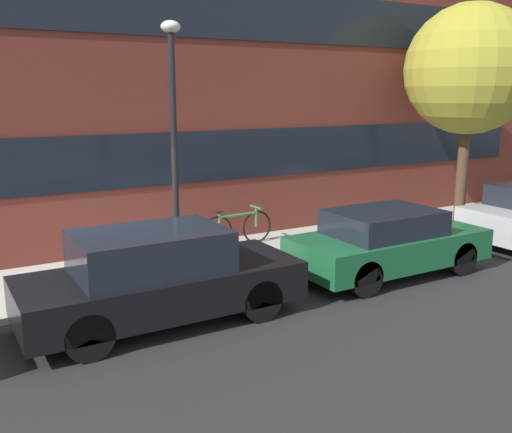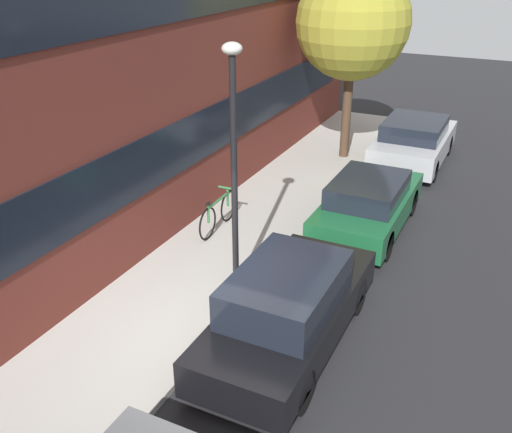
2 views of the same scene
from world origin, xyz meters
name	(u,v)px [view 2 (image 2 of 2)]	position (x,y,z in m)	size (l,w,h in m)	color
ground_plane	(213,346)	(0.00, 0.00, 0.00)	(56.00, 56.00, 0.00)	#232326
sidewalk_strip	(148,322)	(0.00, 1.28, 0.05)	(28.00, 2.56, 0.11)	#B2AFA8
rowhouse_facade	(25,38)	(0.00, 3.00, 4.58)	(28.00, 1.02, 9.13)	maroon
parked_car_black	(289,308)	(0.57, -1.05, 0.70)	(4.13, 1.62, 1.42)	black
parked_car_green	(368,204)	(5.08, -1.05, 0.64)	(3.81, 1.62, 1.25)	#195B33
parked_car_silver	(414,141)	(9.81, -1.05, 0.67)	(3.85, 1.80, 1.33)	#B2B5BA
bicycle	(218,212)	(3.46, 1.84, 0.52)	(1.71, 0.44, 0.83)	black
street_tree	(353,22)	(9.27, 0.84, 3.89)	(3.10, 3.10, 5.35)	#473323
lamp_post	(234,148)	(1.44, 0.34, 2.84)	(0.32, 0.32, 4.40)	black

